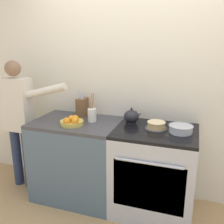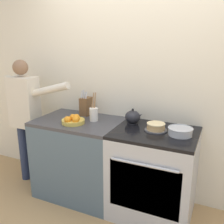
{
  "view_description": "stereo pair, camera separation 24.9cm",
  "coord_description": "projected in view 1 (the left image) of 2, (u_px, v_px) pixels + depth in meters",
  "views": [
    {
      "loc": [
        0.55,
        -1.98,
        1.73
      ],
      "look_at": [
        -0.21,
        0.3,
        1.05
      ],
      "focal_mm": 40.0,
      "sensor_mm": 36.0,
      "label": 1
    },
    {
      "loc": [
        0.78,
        -1.88,
        1.73
      ],
      "look_at": [
        -0.21,
        0.3,
        1.05
      ],
      "focal_mm": 40.0,
      "sensor_mm": 36.0,
      "label": 2
    }
  ],
  "objects": [
    {
      "name": "layer_cake",
      "position": [
        156.0,
        126.0,
        2.44
      ],
      "size": [
        0.22,
        0.22,
        0.07
      ],
      "color": "#4C4C51",
      "rests_on": "stove_range"
    },
    {
      "name": "wall_back",
      "position": [
        142.0,
        82.0,
        2.7
      ],
      "size": [
        8.0,
        0.04,
        2.6
      ],
      "color": "silver",
      "rests_on": "ground_plane"
    },
    {
      "name": "counter_cabinet",
      "position": [
        78.0,
        159.0,
        2.81
      ],
      "size": [
        0.92,
        0.66,
        0.9
      ],
      "color": "#4C6070",
      "rests_on": "ground_plane"
    },
    {
      "name": "mixing_bowl",
      "position": [
        181.0,
        129.0,
        2.35
      ],
      "size": [
        0.23,
        0.23,
        0.07
      ],
      "color": "#B7BABF",
      "rests_on": "stove_range"
    },
    {
      "name": "fruit_bowl",
      "position": [
        72.0,
        122.0,
        2.56
      ],
      "size": [
        0.24,
        0.24,
        0.1
      ],
      "color": "gold",
      "rests_on": "counter_cabinet"
    },
    {
      "name": "knife_block",
      "position": [
        82.0,
        107.0,
        2.86
      ],
      "size": [
        0.1,
        0.15,
        0.3
      ],
      "color": "brown",
      "rests_on": "counter_cabinet"
    },
    {
      "name": "utensil_crock",
      "position": [
        92.0,
        114.0,
        2.66
      ],
      "size": [
        0.09,
        0.09,
        0.31
      ],
      "color": "silver",
      "rests_on": "counter_cabinet"
    },
    {
      "name": "person_baker",
      "position": [
        18.0,
        115.0,
        2.88
      ],
      "size": [
        0.9,
        0.2,
        1.53
      ],
      "rotation": [
        0.0,
        0.0,
        0.24
      ],
      "color": "#283351",
      "rests_on": "ground_plane"
    },
    {
      "name": "tea_kettle",
      "position": [
        132.0,
        116.0,
        2.63
      ],
      "size": [
        0.2,
        0.16,
        0.16
      ],
      "color": "#232328",
      "rests_on": "stove_range"
    },
    {
      "name": "ground_plane",
      "position": [
        123.0,
        224.0,
        2.45
      ],
      "size": [
        16.0,
        16.0,
        0.0
      ],
      "primitive_type": "plane",
      "color": "tan"
    },
    {
      "name": "stove_range",
      "position": [
        154.0,
        171.0,
        2.55
      ],
      "size": [
        0.8,
        0.69,
        0.9
      ],
      "color": "#B7BABF",
      "rests_on": "ground_plane"
    }
  ]
}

